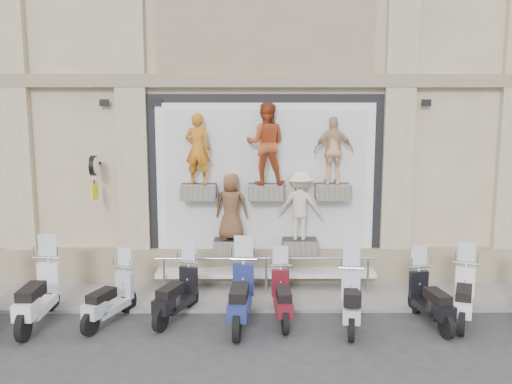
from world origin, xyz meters
TOP-DOWN VIEW (x-y plane):
  - ground at (0.00, 0.00)m, footprint 90.00×90.00m
  - sidewalk at (0.00, 2.10)m, footprint 16.00×2.20m
  - building at (0.00, 7.00)m, footprint 14.00×8.60m
  - shop_vitrine at (0.06, 2.75)m, footprint 5.60×0.83m
  - guard_rail at (0.00, 2.00)m, footprint 5.06×0.10m
  - clock_sign_bracket at (-3.90, 2.47)m, footprint 0.10×0.80m
  - scooter_b at (-4.54, 0.40)m, footprint 0.63×2.09m
  - scooter_c at (-3.15, 0.48)m, footprint 1.12×1.81m
  - scooter_d at (-1.85, 0.69)m, footprint 1.13×1.89m
  - scooter_e at (-0.54, 0.33)m, footprint 0.75×2.10m
  - scooter_f at (0.29, 0.56)m, footprint 0.57×1.76m
  - scooter_g at (1.62, 0.25)m, footprint 0.80×1.87m
  - scooter_h at (3.21, 0.36)m, footprint 0.82×1.85m
  - scooter_i at (3.91, 0.47)m, footprint 1.20×1.94m

SIDE VIEW (x-z plane):
  - ground at x=0.00m, z-range 0.00..0.00m
  - sidewalk at x=0.00m, z-range 0.00..0.08m
  - guard_rail at x=0.00m, z-range 0.00..0.93m
  - scooter_f at x=0.29m, z-range 0.00..1.42m
  - scooter_c at x=-3.15m, z-range 0.00..1.42m
  - scooter_h at x=3.21m, z-range 0.00..1.46m
  - scooter_g at x=1.62m, z-range 0.00..1.47m
  - scooter_d at x=-1.85m, z-range 0.00..1.48m
  - scooter_i at x=3.91m, z-range 0.00..1.52m
  - scooter_e at x=-0.54m, z-range 0.00..1.67m
  - scooter_b at x=-4.54m, z-range 0.00..1.69m
  - shop_vitrine at x=0.06m, z-range 0.27..4.57m
  - clock_sign_bracket at x=-3.90m, z-range 2.29..3.31m
  - building at x=0.00m, z-range 0.00..12.00m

